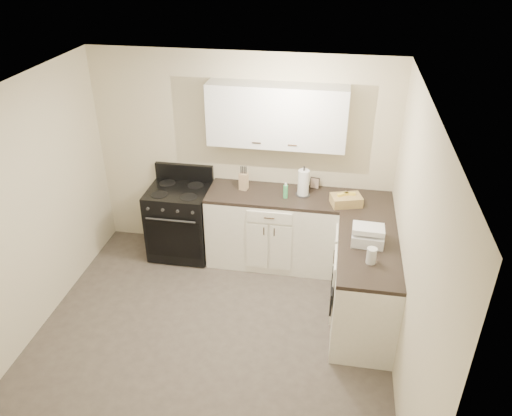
% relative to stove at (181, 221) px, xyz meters
% --- Properties ---
extents(floor, '(3.60, 3.60, 0.00)m').
position_rel_stove_xyz_m(floor, '(0.73, -1.48, -0.46)').
color(floor, '#473F38').
rests_on(floor, ground).
extents(ceiling, '(3.60, 3.60, 0.00)m').
position_rel_stove_xyz_m(ceiling, '(0.73, -1.48, 2.04)').
color(ceiling, white).
rests_on(ceiling, wall_back).
extents(wall_back, '(3.60, 0.00, 3.60)m').
position_rel_stove_xyz_m(wall_back, '(0.73, 0.32, 0.79)').
color(wall_back, beige).
rests_on(wall_back, ground).
extents(wall_right, '(0.00, 3.60, 3.60)m').
position_rel_stove_xyz_m(wall_right, '(2.53, -1.48, 0.79)').
color(wall_right, beige).
rests_on(wall_right, ground).
extents(wall_left, '(0.00, 3.60, 3.60)m').
position_rel_stove_xyz_m(wall_left, '(-1.07, -1.48, 0.79)').
color(wall_left, beige).
rests_on(wall_left, ground).
extents(wall_front, '(3.60, 0.00, 3.60)m').
position_rel_stove_xyz_m(wall_front, '(0.73, -3.28, 0.79)').
color(wall_front, beige).
rests_on(wall_front, ground).
extents(base_cabinets_back, '(1.55, 0.60, 0.90)m').
position_rel_stove_xyz_m(base_cabinets_back, '(1.16, 0.02, -0.01)').
color(base_cabinets_back, white).
rests_on(base_cabinets_back, floor).
extents(base_cabinets_right, '(0.60, 1.90, 0.90)m').
position_rel_stove_xyz_m(base_cabinets_right, '(2.23, -0.63, -0.01)').
color(base_cabinets_right, white).
rests_on(base_cabinets_right, floor).
extents(countertop_back, '(1.55, 0.60, 0.04)m').
position_rel_stove_xyz_m(countertop_back, '(1.16, 0.02, 0.46)').
color(countertop_back, black).
rests_on(countertop_back, base_cabinets_back).
extents(countertop_right, '(0.60, 1.90, 0.04)m').
position_rel_stove_xyz_m(countertop_right, '(2.23, -0.63, 0.46)').
color(countertop_right, black).
rests_on(countertop_right, base_cabinets_right).
extents(upper_cabinets, '(1.55, 0.30, 0.70)m').
position_rel_stove_xyz_m(upper_cabinets, '(1.16, 0.18, 1.38)').
color(upper_cabinets, silver).
rests_on(upper_cabinets, wall_back).
extents(stove, '(0.73, 0.63, 0.89)m').
position_rel_stove_xyz_m(stove, '(0.00, 0.00, 0.00)').
color(stove, black).
rests_on(stove, floor).
extents(knife_block, '(0.11, 0.10, 0.21)m').
position_rel_stove_xyz_m(knife_block, '(0.79, 0.09, 0.58)').
color(knife_block, tan).
rests_on(knife_block, countertop_back).
extents(paper_towel, '(0.13, 0.13, 0.31)m').
position_rel_stove_xyz_m(paper_towel, '(1.50, 0.06, 0.64)').
color(paper_towel, white).
rests_on(paper_towel, countertop_back).
extents(soap_bottle, '(0.06, 0.06, 0.16)m').
position_rel_stove_xyz_m(soap_bottle, '(1.30, -0.04, 0.56)').
color(soap_bottle, '#47B967').
rests_on(soap_bottle, countertop_back).
extents(picture_frame, '(0.11, 0.05, 0.14)m').
position_rel_stove_xyz_m(picture_frame, '(1.62, 0.25, 0.55)').
color(picture_frame, black).
rests_on(picture_frame, countertop_back).
extents(wicker_basket, '(0.38, 0.31, 0.11)m').
position_rel_stove_xyz_m(wicker_basket, '(1.99, -0.09, 0.54)').
color(wicker_basket, tan).
rests_on(wicker_basket, countertop_right).
extents(countertop_grill, '(0.32, 0.30, 0.11)m').
position_rel_stove_xyz_m(countertop_grill, '(2.21, -0.82, 0.54)').
color(countertop_grill, white).
rests_on(countertop_grill, countertop_right).
extents(glass_jar, '(0.12, 0.12, 0.16)m').
position_rel_stove_xyz_m(glass_jar, '(2.24, -1.17, 0.56)').
color(glass_jar, silver).
rests_on(glass_jar, countertop_right).
extents(oven_mitt_near, '(0.02, 0.15, 0.26)m').
position_rel_stove_xyz_m(oven_mitt_near, '(1.91, -1.21, 0.00)').
color(oven_mitt_near, black).
rests_on(oven_mitt_near, base_cabinets_right).
extents(oven_mitt_far, '(0.02, 0.14, 0.24)m').
position_rel_stove_xyz_m(oven_mitt_far, '(1.91, -0.92, 0.05)').
color(oven_mitt_far, black).
rests_on(oven_mitt_far, base_cabinets_right).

